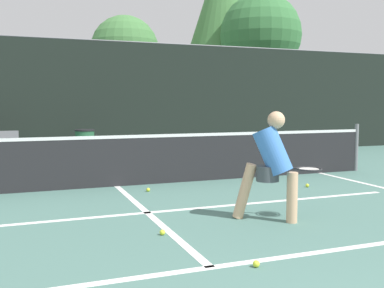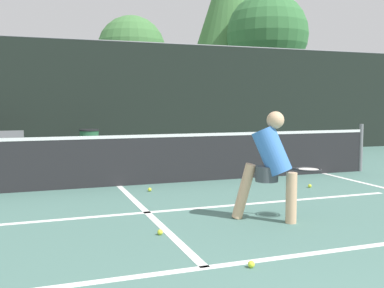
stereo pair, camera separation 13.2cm
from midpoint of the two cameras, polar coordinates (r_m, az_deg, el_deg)
The scene contains 15 objects.
court_baseline_near at distance 4.37m, azimuth 1.46°, elevation -15.40°, with size 11.00×0.10×0.01m, color white.
court_service_line at distance 6.43m, azimuth -6.29°, elevation -8.65°, with size 8.25×0.10×0.01m, color white.
court_center_mark at distance 6.38m, azimuth -6.17°, elevation -8.76°, with size 0.10×4.42×0.01m, color white.
net at distance 8.41m, azimuth -10.02°, elevation -1.89°, with size 11.09×0.09×1.07m.
fence_back at distance 12.90m, azimuth -13.95°, elevation 5.53°, with size 24.00×0.06×3.30m.
player_practicing at distance 5.91m, azimuth 9.45°, elevation -2.28°, with size 1.19×0.72×1.44m.
tennis_ball_scattered_0 at distance 7.91m, azimuth -6.07°, elevation -5.79°, with size 0.07×0.07×0.07m, color #D1E033.
tennis_ball_scattered_1 at distance 5.36m, azimuth -4.49°, elevation -11.12°, with size 0.07×0.07×0.07m, color #D1E033.
tennis_ball_scattered_2 at distance 8.52m, azimuth 14.00°, elevation -5.13°, with size 0.07×0.07×0.07m, color #D1E033.
tennis_ball_scattered_3 at distance 4.40m, azimuth 7.28°, elevation -14.86°, with size 0.07×0.07×0.07m, color #D1E033.
trash_bin at distance 11.86m, azimuth -13.75°, elevation -0.27°, with size 0.50×0.50×0.87m.
parked_car at distance 16.56m, azimuth -5.39°, elevation 1.89°, with size 1.63×4.42×1.39m.
tree_west at distance 21.15m, azimuth 8.52°, elevation 13.53°, with size 3.68×3.68×6.47m.
tree_mid at distance 21.92m, azimuth -8.70°, elevation 11.68°, with size 3.21×3.21×5.65m.
building_far at distance 26.09m, azimuth -17.50°, elevation 6.81°, with size 36.00×2.40×4.75m, color beige.
Camera 1 is at (-1.61, -0.85, 1.54)m, focal length 42.00 mm.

